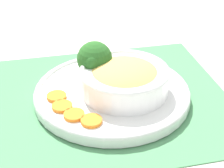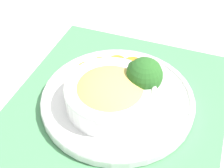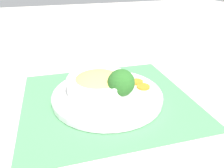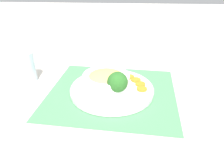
# 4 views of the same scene
# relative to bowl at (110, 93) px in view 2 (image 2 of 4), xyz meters

# --- Properties ---
(ground_plane) EXTENTS (4.00, 4.00, 0.00)m
(ground_plane) POSITION_rel_bowl_xyz_m (0.01, 0.02, -0.05)
(ground_plane) COLOR beige
(placemat) EXTENTS (0.44, 0.48, 0.00)m
(placemat) POSITION_rel_bowl_xyz_m (0.01, 0.02, -0.05)
(placemat) COLOR #4C8C59
(placemat) RESTS_ON ground_plane
(plate) EXTENTS (0.30, 0.30, 0.02)m
(plate) POSITION_rel_bowl_xyz_m (0.01, 0.02, -0.03)
(plate) COLOR white
(plate) RESTS_ON placemat
(bowl) EXTENTS (0.17, 0.17, 0.06)m
(bowl) POSITION_rel_bowl_xyz_m (0.00, 0.00, 0.00)
(bowl) COLOR white
(bowl) RESTS_ON plate
(broccoli_floret) EXTENTS (0.07, 0.07, 0.08)m
(broccoli_floret) POSITION_rel_bowl_xyz_m (0.05, 0.04, 0.02)
(broccoli_floret) COLOR #84AD5B
(broccoli_floret) RESTS_ON plate
(carrot_slice_near) EXTENTS (0.04, 0.04, 0.01)m
(carrot_slice_near) POSITION_rel_bowl_xyz_m (0.01, 0.13, -0.03)
(carrot_slice_near) COLOR orange
(carrot_slice_near) RESTS_ON plate
(carrot_slice_middle) EXTENTS (0.04, 0.04, 0.01)m
(carrot_slice_middle) POSITION_rel_bowl_xyz_m (-0.02, 0.12, -0.03)
(carrot_slice_middle) COLOR orange
(carrot_slice_middle) RESTS_ON plate
(carrot_slice_far) EXTENTS (0.04, 0.04, 0.01)m
(carrot_slice_far) POSITION_rel_bowl_xyz_m (-0.05, 0.11, -0.03)
(carrot_slice_far) COLOR orange
(carrot_slice_far) RESTS_ON plate
(carrot_slice_extra) EXTENTS (0.04, 0.04, 0.01)m
(carrot_slice_extra) POSITION_rel_bowl_xyz_m (-0.08, 0.08, -0.03)
(carrot_slice_extra) COLOR orange
(carrot_slice_extra) RESTS_ON plate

